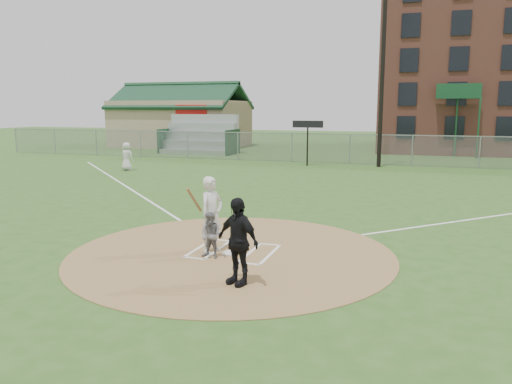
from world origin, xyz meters
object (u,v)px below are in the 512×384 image
(home_plate, at_px, (231,253))
(batter_at_plate, at_px, (212,214))
(ondeck_player, at_px, (127,157))
(catcher, at_px, (211,235))
(umpire, at_px, (238,241))

(home_plate, height_order, batter_at_plate, batter_at_plate)
(home_plate, xyz_separation_m, batter_at_plate, (-0.54, 0.03, 0.98))
(home_plate, xyz_separation_m, ondeck_player, (-12.28, 14.37, 0.81))
(batter_at_plate, bearing_deg, ondeck_player, 129.29)
(catcher, relative_size, ondeck_player, 0.69)
(home_plate, bearing_deg, batter_at_plate, 177.15)
(catcher, xyz_separation_m, batter_at_plate, (-0.20, 0.52, 0.41))
(catcher, bearing_deg, ondeck_player, 137.48)
(umpire, distance_m, batter_at_plate, 2.54)
(catcher, bearing_deg, batter_at_plate, 120.24)
(ondeck_player, bearing_deg, home_plate, 137.27)
(umpire, relative_size, batter_at_plate, 0.95)
(umpire, bearing_deg, catcher, 152.89)
(catcher, distance_m, umpire, 2.04)
(catcher, relative_size, batter_at_plate, 0.59)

